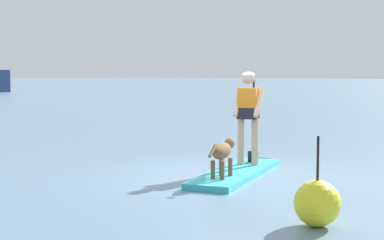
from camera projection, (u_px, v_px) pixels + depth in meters
The scene contains 5 objects.
ground_plane at pixel (237, 176), 10.15m from camera, with size 400.00×400.00×0.00m, color slate.
paddleboard at pixel (241, 171), 10.35m from camera, with size 3.38×1.77×0.10m.
person_paddler at pixel (248, 111), 10.69m from camera, with size 0.67×0.58×1.66m.
dog at pixel (223, 152), 9.44m from camera, with size 1.08×0.45×0.59m.
marker_buoy at pixel (317, 203), 6.76m from camera, with size 0.53×0.53×1.03m.
Camera 1 is at (-8.07, -6.02, 1.72)m, focal length 56.14 mm.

